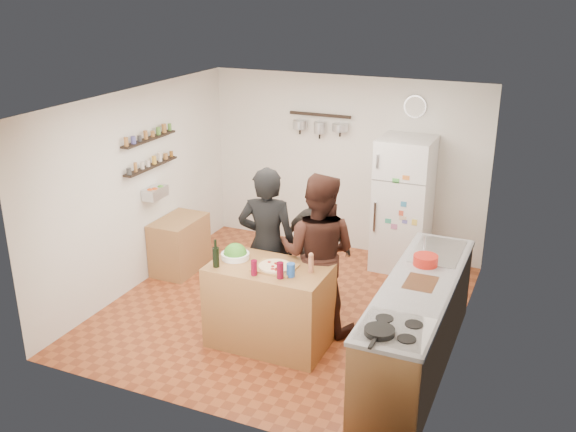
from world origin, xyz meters
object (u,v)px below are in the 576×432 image
at_px(salt_canister, 291,270).
at_px(person_left, 267,245).
at_px(skillet, 380,331).
at_px(red_bowl, 426,260).
at_px(fridge, 403,204).
at_px(pepper_mill, 311,265).
at_px(wine_bottle, 216,257).
at_px(side_table, 180,245).
at_px(salad_bowl, 235,256).
at_px(wall_clock, 415,106).
at_px(person_center, 318,254).
at_px(counter_run, 417,325).
at_px(person_back, 317,246).
at_px(prep_island, 269,306).

xyz_separation_m(salt_canister, person_left, (-0.56, 0.64, -0.07)).
bearing_deg(salt_canister, skillet, -33.14).
height_order(red_bowl, fridge, fridge).
xyz_separation_m(pepper_mill, person_left, (-0.71, 0.47, -0.09)).
height_order(wine_bottle, side_table, wine_bottle).
relative_size(salad_bowl, pepper_mill, 1.78).
bearing_deg(salad_bowl, wine_bottle, -106.50).
height_order(pepper_mill, wall_clock, wall_clock).
distance_m(person_center, skillet, 1.76).
bearing_deg(salt_canister, wine_bottle, -172.87).
relative_size(salt_canister, counter_run, 0.05).
relative_size(fridge, wall_clock, 6.00).
distance_m(wine_bottle, person_center, 1.13).
distance_m(wall_clock, side_table, 3.62).
bearing_deg(skillet, pepper_mill, 137.22).
bearing_deg(person_left, pepper_mill, 133.32).
xyz_separation_m(person_back, fridge, (0.66, 1.45, 0.15)).
xyz_separation_m(prep_island, pepper_mill, (0.45, 0.05, 0.54)).
height_order(person_left, counter_run, person_left).
bearing_deg(fridge, salad_bowl, -115.93).
xyz_separation_m(salad_bowl, wine_bottle, (-0.08, -0.27, 0.08)).
xyz_separation_m(wall_clock, side_table, (-2.69, -1.64, -1.78)).
xyz_separation_m(wine_bottle, person_back, (0.62, 1.30, -0.27)).
xyz_separation_m(wine_bottle, salt_canister, (0.80, 0.10, -0.04)).
bearing_deg(person_center, prep_island, 51.89).
bearing_deg(person_left, salad_bowl, 58.07).
relative_size(prep_island, wine_bottle, 5.89).
distance_m(pepper_mill, person_back, 1.11).
relative_size(prep_island, salad_bowl, 4.14).
relative_size(skillet, red_bowl, 1.02).
bearing_deg(salad_bowl, person_left, 71.57).
relative_size(person_left, wall_clock, 6.06).
bearing_deg(side_table, red_bowl, -9.09).
xyz_separation_m(skillet, fridge, (-0.65, 3.39, -0.05)).
distance_m(salt_canister, skillet, 1.35).
height_order(salt_canister, fridge, fridge).
distance_m(person_back, skillet, 2.35).
relative_size(salt_canister, red_bowl, 0.54).
height_order(salad_bowl, person_left, person_left).
xyz_separation_m(pepper_mill, salt_canister, (-0.15, -0.17, -0.02)).
height_order(person_back, counter_run, person_back).
bearing_deg(side_table, counter_run, -16.07).
bearing_deg(wall_clock, pepper_mill, -96.77).
relative_size(pepper_mill, person_center, 0.09).
bearing_deg(salt_canister, wall_clock, 80.77).
xyz_separation_m(counter_run, skillet, (-0.10, -1.09, 0.50)).
relative_size(person_left, red_bowl, 7.11).
bearing_deg(person_center, wine_bottle, 36.68).
xyz_separation_m(salad_bowl, person_left, (0.16, 0.47, -0.03)).
relative_size(prep_island, side_table, 1.56).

